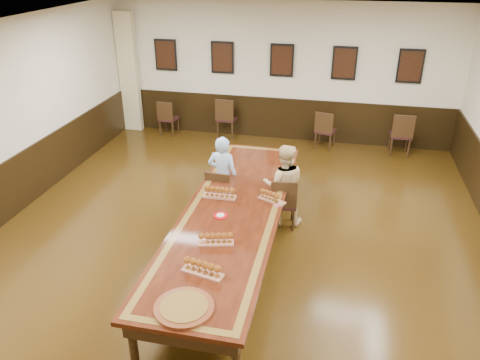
% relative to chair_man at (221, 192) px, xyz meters
% --- Properties ---
extents(floor, '(8.00, 10.00, 0.02)m').
position_rel_chair_man_xyz_m(floor, '(0.45, -1.06, -0.46)').
color(floor, black).
rests_on(floor, ground).
extents(ceiling, '(8.00, 10.00, 0.02)m').
position_rel_chair_man_xyz_m(ceiling, '(0.45, -1.06, 2.76)').
color(ceiling, white).
rests_on(ceiling, floor).
extents(wall_back, '(8.00, 0.02, 3.20)m').
position_rel_chair_man_xyz_m(wall_back, '(0.45, 3.95, 1.15)').
color(wall_back, beige).
rests_on(wall_back, floor).
extents(chair_man, '(0.46, 0.49, 0.89)m').
position_rel_chair_man_xyz_m(chair_man, '(0.00, 0.00, 0.00)').
color(chair_man, black).
rests_on(chair_man, floor).
extents(chair_woman, '(0.49, 0.52, 0.90)m').
position_rel_chair_man_xyz_m(chair_woman, '(1.08, -0.10, 0.00)').
color(chair_woman, black).
rests_on(chair_woman, floor).
extents(spare_chair_a, '(0.44, 0.48, 0.88)m').
position_rel_chair_man_xyz_m(spare_chair_a, '(-2.26, 3.57, -0.01)').
color(spare_chair_a, black).
rests_on(spare_chair_a, floor).
extents(spare_chair_b, '(0.49, 0.53, 0.98)m').
position_rel_chair_man_xyz_m(spare_chair_b, '(-0.82, 3.77, 0.04)').
color(spare_chair_b, black).
rests_on(spare_chair_b, floor).
extents(spare_chair_c, '(0.52, 0.55, 0.90)m').
position_rel_chair_man_xyz_m(spare_chair_c, '(1.58, 3.52, 0.00)').
color(spare_chair_c, black).
rests_on(spare_chair_c, floor).
extents(spare_chair_d, '(0.47, 0.51, 0.98)m').
position_rel_chair_man_xyz_m(spare_chair_d, '(3.23, 3.50, 0.04)').
color(spare_chair_d, black).
rests_on(spare_chair_d, floor).
extents(person_man, '(0.55, 0.39, 1.42)m').
position_rel_chair_man_xyz_m(person_man, '(0.01, 0.09, 0.27)').
color(person_man, '#5392D1').
rests_on(person_man, floor).
extents(person_woman, '(0.78, 0.65, 1.41)m').
position_rel_chair_man_xyz_m(person_woman, '(1.06, -0.00, 0.26)').
color(person_woman, beige).
rests_on(person_woman, floor).
extents(pink_phone, '(0.12, 0.14, 0.01)m').
position_rel_chair_man_xyz_m(pink_phone, '(1.05, -0.77, 0.31)').
color(pink_phone, '#EB4EA3').
rests_on(pink_phone, conference_table).
extents(curtain, '(0.45, 0.18, 2.90)m').
position_rel_chair_man_xyz_m(curtain, '(-3.30, 3.76, 1.00)').
color(curtain, '#CABD8B').
rests_on(curtain, floor).
extents(wainscoting, '(8.00, 10.00, 1.00)m').
position_rel_chair_man_xyz_m(wainscoting, '(0.45, -1.06, 0.05)').
color(wainscoting, black).
rests_on(wainscoting, floor).
extents(conference_table, '(1.40, 5.00, 0.76)m').
position_rel_chair_man_xyz_m(conference_table, '(0.45, -1.06, 0.16)').
color(conference_table, black).
rests_on(conference_table, floor).
extents(posters, '(6.14, 0.04, 0.74)m').
position_rel_chair_man_xyz_m(posters, '(0.45, 3.88, 1.45)').
color(posters, black).
rests_on(posters, wall_back).
extents(flight_a, '(0.51, 0.16, 0.19)m').
position_rel_chair_man_xyz_m(flight_a, '(0.17, -0.73, 0.39)').
color(flight_a, '#93573D').
rests_on(flight_a, conference_table).
extents(flight_b, '(0.45, 0.31, 0.16)m').
position_rel_chair_man_xyz_m(flight_b, '(0.96, -0.67, 0.38)').
color(flight_b, '#93573D').
rests_on(flight_b, conference_table).
extents(flight_c, '(0.48, 0.25, 0.17)m').
position_rel_chair_man_xyz_m(flight_c, '(0.44, -1.96, 0.38)').
color(flight_c, '#93573D').
rests_on(flight_c, conference_table).
extents(flight_d, '(0.53, 0.27, 0.19)m').
position_rel_chair_man_xyz_m(flight_d, '(0.45, -2.60, 0.39)').
color(flight_d, '#93573D').
rests_on(flight_d, conference_table).
extents(red_plate_grp, '(0.21, 0.21, 0.03)m').
position_rel_chair_man_xyz_m(red_plate_grp, '(0.32, -1.27, 0.31)').
color(red_plate_grp, '#B40C10').
rests_on(red_plate_grp, conference_table).
extents(carved_platter, '(0.68, 0.68, 0.05)m').
position_rel_chair_man_xyz_m(carved_platter, '(0.43, -3.21, 0.33)').
color(carved_platter, '#542210').
rests_on(carved_platter, conference_table).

